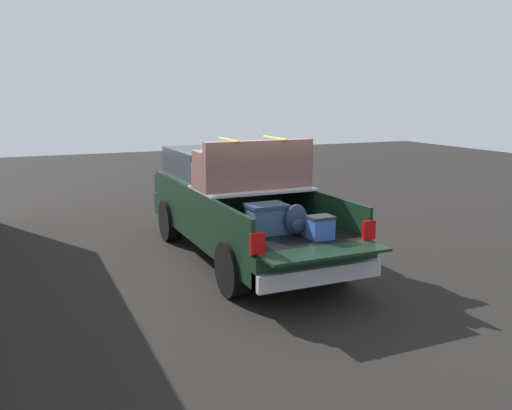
{
  "coord_description": "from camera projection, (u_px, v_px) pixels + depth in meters",
  "views": [
    {
      "loc": [
        -8.9,
        3.69,
        2.93
      ],
      "look_at": [
        -0.6,
        0.0,
        1.1
      ],
      "focal_mm": 38.12,
      "sensor_mm": 36.0,
      "label": 1
    }
  ],
  "objects": [
    {
      "name": "ground_plane",
      "position": [
        243.0,
        257.0,
        10.02
      ],
      "size": [
        40.0,
        40.0,
        0.0
      ],
      "primitive_type": "plane",
      "color": "black"
    },
    {
      "name": "pickup_truck",
      "position": [
        235.0,
        202.0,
        10.17
      ],
      "size": [
        6.05,
        2.06,
        2.23
      ],
      "color": "black",
      "rests_on": "ground_plane"
    }
  ]
}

